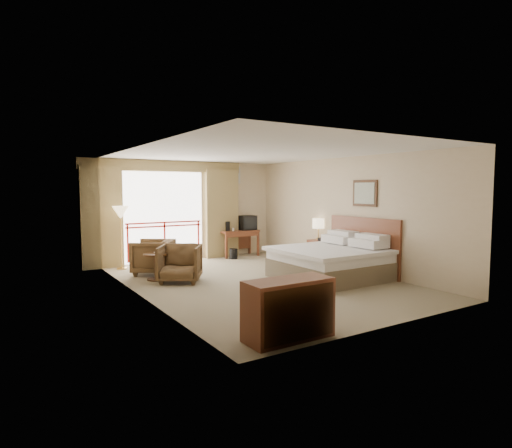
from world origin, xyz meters
TOP-DOWN VIEW (x-y plane):
  - floor at (0.00, 0.00)m, footprint 7.00×7.00m
  - ceiling at (0.00, 0.00)m, footprint 7.00×7.00m
  - wall_back at (0.00, 3.50)m, footprint 5.00×0.00m
  - wall_front at (0.00, -3.50)m, footprint 5.00×0.00m
  - wall_left at (-2.50, 0.00)m, footprint 0.00×7.00m
  - wall_right at (2.50, 0.00)m, footprint 0.00×7.00m
  - balcony_door at (-0.80, 3.48)m, footprint 2.40×0.00m
  - balcony_railing at (-0.80, 3.46)m, footprint 2.09×0.03m
  - curtain_left at (-2.45, 3.35)m, footprint 1.00×0.26m
  - curtain_right at (0.85, 3.35)m, footprint 1.00×0.26m
  - valance at (-0.80, 3.38)m, footprint 4.40×0.22m
  - hvac_vent at (1.30, 3.47)m, footprint 0.50×0.04m
  - bed at (1.50, -0.60)m, footprint 2.13×2.06m
  - headboard at (2.46, -0.60)m, footprint 0.06×2.10m
  - framed_art at (2.47, -0.60)m, footprint 0.04×0.72m
  - nightstand at (2.42, 0.88)m, footprint 0.48×0.55m
  - table_lamp at (2.42, 0.93)m, footprint 0.31×0.31m
  - phone at (2.37, 0.73)m, footprint 0.19×0.16m
  - desk at (1.33, 3.23)m, footprint 1.14×0.55m
  - tv at (1.63, 3.18)m, footprint 0.47×0.37m
  - coffee_maker at (0.98, 3.18)m, footprint 0.16×0.16m
  - cup at (1.13, 3.13)m, footprint 0.07×0.07m
  - wastebasket at (0.95, 2.81)m, footprint 0.27×0.27m
  - armchair_far at (-1.64, 1.93)m, footprint 1.20×1.20m
  - armchair_near at (-1.44, 0.81)m, footprint 1.17×1.18m
  - side_table at (-1.81, 1.26)m, footprint 0.52×0.52m
  - book at (-1.81, 1.26)m, footprint 0.18×0.23m
  - floor_lamp at (-2.09, 2.94)m, footprint 0.39×0.39m
  - dresser at (-1.55, -3.15)m, footprint 1.18×0.50m

SIDE VIEW (x-z plane):
  - floor at x=0.00m, z-range 0.00..0.00m
  - armchair_far at x=-1.64m, z-range -0.40..0.40m
  - armchair_near at x=-1.44m, z-range -0.39..0.39m
  - wastebasket at x=0.95m, z-range 0.00..0.29m
  - nightstand at x=2.42m, z-range 0.00..0.63m
  - bed at x=1.50m, z-range -0.11..0.86m
  - side_table at x=-1.81m, z-range 0.11..0.67m
  - dresser at x=-1.55m, z-range 0.00..0.79m
  - book at x=-1.81m, z-range 0.56..0.58m
  - desk at x=1.33m, z-range 0.21..0.96m
  - headboard at x=2.46m, z-range 0.00..1.30m
  - phone at x=2.37m, z-range 0.63..0.71m
  - cup at x=1.13m, z-range 0.74..0.83m
  - balcony_railing at x=-0.80m, z-range 0.30..1.32m
  - coffee_maker at x=0.98m, z-range 0.74..1.02m
  - tv at x=1.63m, z-range 0.74..1.17m
  - table_lamp at x=2.42m, z-range 0.78..1.32m
  - balcony_door at x=-0.80m, z-range 0.00..2.40m
  - curtain_left at x=-2.45m, z-range 0.00..2.50m
  - curtain_right at x=0.85m, z-range 0.00..2.50m
  - floor_lamp at x=-2.09m, z-range 0.55..2.09m
  - wall_left at x=-2.50m, z-range -2.15..4.85m
  - wall_right at x=2.50m, z-range -2.15..4.85m
  - wall_back at x=0.00m, z-range -1.15..3.85m
  - wall_front at x=0.00m, z-range -1.15..3.85m
  - framed_art at x=2.47m, z-range 1.55..2.15m
  - hvac_vent at x=1.30m, z-range 2.10..2.60m
  - valance at x=-0.80m, z-range 2.41..2.69m
  - ceiling at x=0.00m, z-range 2.70..2.70m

